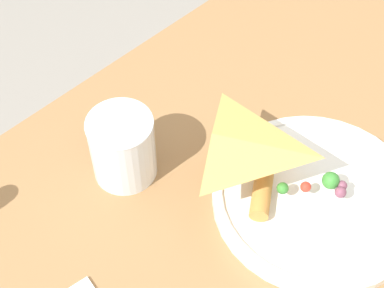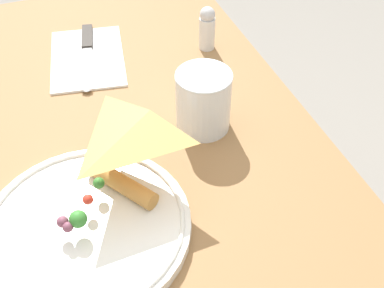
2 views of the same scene
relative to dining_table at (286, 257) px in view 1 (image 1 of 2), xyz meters
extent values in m
cube|color=olive|center=(0.00, 0.00, 0.09)|extent=(1.22, 0.77, 0.03)
cube|color=brown|center=(0.56, 0.33, -0.28)|extent=(0.06, 0.06, 0.69)
cylinder|color=white|center=(0.04, 0.00, 0.11)|extent=(0.27, 0.27, 0.02)
torus|color=white|center=(0.04, 0.00, 0.12)|extent=(0.25, 0.25, 0.01)
pyramid|color=#DBA351|center=(0.04, 0.00, 0.13)|extent=(0.17, 0.18, 0.02)
cylinder|color=#C68942|center=(0.00, 0.06, 0.13)|extent=(0.10, 0.08, 0.02)
sphere|color=#388433|center=(0.00, 0.03, 0.14)|extent=(0.02, 0.02, 0.02)
sphere|color=#7A4256|center=(0.05, -0.02, 0.14)|extent=(0.01, 0.01, 0.01)
sphere|color=#7A4256|center=(0.05, -0.03, 0.14)|extent=(0.01, 0.01, 0.01)
sphere|color=red|center=(0.02, 0.01, 0.14)|extent=(0.01, 0.01, 0.01)
sphere|color=#388433|center=(0.05, -0.01, 0.14)|extent=(0.02, 0.02, 0.02)
cylinder|color=white|center=(-0.10, 0.21, 0.15)|extent=(0.08, 0.08, 0.10)
cylinder|color=white|center=(-0.10, 0.21, 0.13)|extent=(0.07, 0.07, 0.05)
torus|color=white|center=(-0.10, 0.21, 0.20)|extent=(0.09, 0.09, 0.00)
camera|label=1|loc=(-0.37, -0.18, 0.74)|focal=55.00mm
camera|label=2|loc=(0.42, 0.00, 0.61)|focal=45.00mm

